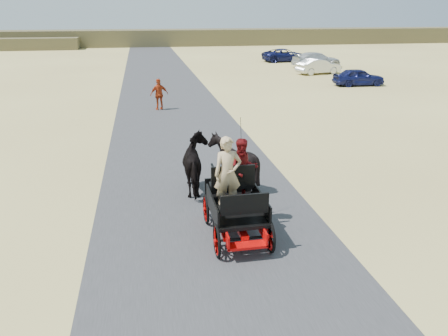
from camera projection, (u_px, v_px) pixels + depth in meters
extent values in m
plane|color=tan|center=(216.00, 243.00, 10.47)|extent=(140.00, 140.00, 0.00)
cube|color=#38383A|center=(216.00, 243.00, 10.47)|extent=(6.00, 140.00, 0.01)
cube|color=brown|center=(149.00, 38.00, 67.35)|extent=(140.00, 6.00, 2.40)
imported|color=black|center=(198.00, 165.00, 13.25)|extent=(0.91, 2.01, 1.70)
imported|color=black|center=(233.00, 162.00, 13.44)|extent=(1.37, 1.54, 1.70)
imported|color=tan|center=(228.00, 174.00, 10.32)|extent=(0.66, 0.43, 1.80)
imported|color=#660C0F|center=(243.00, 169.00, 10.96)|extent=(0.77, 0.60, 1.58)
imported|color=#AC3513|center=(159.00, 94.00, 24.16)|extent=(1.08, 0.65, 1.73)
imported|color=navy|center=(359.00, 77.00, 32.01)|extent=(3.74, 1.65, 1.25)
imported|color=silver|center=(319.00, 66.00, 37.87)|extent=(4.18, 2.26, 1.31)
imported|color=silver|center=(317.00, 60.00, 42.28)|extent=(5.08, 2.56, 1.42)
imported|color=navy|center=(285.00, 55.00, 46.96)|extent=(5.03, 2.66, 1.35)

